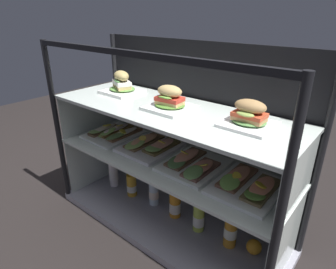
{
  "coord_description": "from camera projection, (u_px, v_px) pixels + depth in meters",
  "views": [
    {
      "loc": [
        0.82,
        -0.99,
        1.11
      ],
      "look_at": [
        0.0,
        0.0,
        0.55
      ],
      "focal_mm": 30.59,
      "sensor_mm": 36.0,
      "label": 1
    }
  ],
  "objects": [
    {
      "name": "plated_roll_sandwich_far_right",
      "position": [
        122.0,
        85.0,
        1.58
      ],
      "size": [
        0.19,
        0.19,
        0.12
      ],
      "color": "white",
      "rests_on": "shelf_upper_glass"
    },
    {
      "name": "case_frame",
      "position": [
        186.0,
        130.0,
        1.51
      ],
      "size": [
        1.3,
        0.48,
        0.97
      ],
      "color": "black",
      "rests_on": "ground"
    },
    {
      "name": "riser_lower_tier",
      "position": [
        168.0,
        190.0,
        1.53
      ],
      "size": [
        1.24,
        0.42,
        0.36
      ],
      "color": "silver",
      "rests_on": "case_base_deck"
    },
    {
      "name": "juice_bottle_back_right",
      "position": [
        231.0,
        230.0,
        1.38
      ],
      "size": [
        0.06,
        0.06,
        0.23
      ],
      "color": "orange",
      "rests_on": "case_base_deck"
    },
    {
      "name": "riser_upper_tier",
      "position": [
        168.0,
        136.0,
        1.4
      ],
      "size": [
        1.24,
        0.42,
        0.25
      ],
      "color": "silver",
      "rests_on": "shelf_lower_glass"
    },
    {
      "name": "case_base_deck",
      "position": [
        168.0,
        220.0,
        1.61
      ],
      "size": [
        1.3,
        0.48,
        0.04
      ],
      "primitive_type": "cube",
      "color": "#9B99A6",
      "rests_on": "ground"
    },
    {
      "name": "plated_roll_sandwich_near_left_corner",
      "position": [
        249.0,
        116.0,
        1.13
      ],
      "size": [
        0.2,
        0.2,
        0.11
      ],
      "color": "white",
      "rests_on": "shelf_upper_glass"
    },
    {
      "name": "juice_bottle_front_middle",
      "position": [
        132.0,
        185.0,
        1.77
      ],
      "size": [
        0.06,
        0.06,
        0.2
      ],
      "color": "gold",
      "rests_on": "case_base_deck"
    },
    {
      "name": "juice_bottle_tucked_behind",
      "position": [
        175.0,
        204.0,
        1.59
      ],
      "size": [
        0.06,
        0.06,
        0.21
      ],
      "color": "orange",
      "rests_on": "case_base_deck"
    },
    {
      "name": "juice_bottle_front_second",
      "position": [
        113.0,
        172.0,
        1.86
      ],
      "size": [
        0.06,
        0.06,
        0.24
      ],
      "color": "white",
      "rests_on": "case_base_deck"
    },
    {
      "name": "juice_bottle_back_left",
      "position": [
        199.0,
        216.0,
        1.48
      ],
      "size": [
        0.06,
        0.06,
        0.22
      ],
      "color": "#BFD84E",
      "rests_on": "case_base_deck"
    },
    {
      "name": "open_sandwich_tray_right_of_center",
      "position": [
        192.0,
        164.0,
        1.36
      ],
      "size": [
        0.26,
        0.31,
        0.06
      ],
      "color": "white",
      "rests_on": "shelf_lower_glass"
    },
    {
      "name": "shelf_upper_glass",
      "position": [
        168.0,
        110.0,
        1.35
      ],
      "size": [
        1.26,
        0.44,
        0.02
      ],
      "primitive_type": "cube",
      "color": "silver",
      "rests_on": "riser_upper_tier"
    },
    {
      "name": "shelf_lower_glass",
      "position": [
        168.0,
        160.0,
        1.45
      ],
      "size": [
        1.26,
        0.44,
        0.02
      ],
      "primitive_type": "cube",
      "color": "silver",
      "rests_on": "riser_lower_tier"
    },
    {
      "name": "open_sandwich_tray_near_left_corner",
      "position": [
        248.0,
        185.0,
        1.19
      ],
      "size": [
        0.26,
        0.31,
        0.06
      ],
      "color": "white",
      "rests_on": "shelf_lower_glass"
    },
    {
      "name": "orange_fruit_beside_bottles",
      "position": [
        254.0,
        247.0,
        1.36
      ],
      "size": [
        0.07,
        0.07,
        0.07
      ],
      "primitive_type": "sphere",
      "color": "orange",
      "rests_on": "case_base_deck"
    },
    {
      "name": "ground_plane",
      "position": [
        168.0,
        225.0,
        1.62
      ],
      "size": [
        6.0,
        6.0,
        0.02
      ],
      "primitive_type": "cube",
      "color": "black",
      "rests_on": "ground"
    },
    {
      "name": "open_sandwich_tray_center",
      "position": [
        113.0,
        133.0,
        1.71
      ],
      "size": [
        0.26,
        0.31,
        0.06
      ],
      "color": "white",
      "rests_on": "shelf_lower_glass"
    },
    {
      "name": "plated_roll_sandwich_center",
      "position": [
        170.0,
        101.0,
        1.33
      ],
      "size": [
        0.2,
        0.2,
        0.11
      ],
      "color": "white",
      "rests_on": "shelf_upper_glass"
    },
    {
      "name": "open_sandwich_tray_near_right_corner",
      "position": [
        150.0,
        145.0,
        1.55
      ],
      "size": [
        0.26,
        0.31,
        0.06
      ],
      "color": "white",
      "rests_on": "shelf_lower_glass"
    },
    {
      "name": "juice_bottle_front_fourth",
      "position": [
        154.0,
        192.0,
        1.69
      ],
      "size": [
        0.06,
        0.06,
        0.21
      ],
      "color": "white",
      "rests_on": "case_base_deck"
    }
  ]
}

